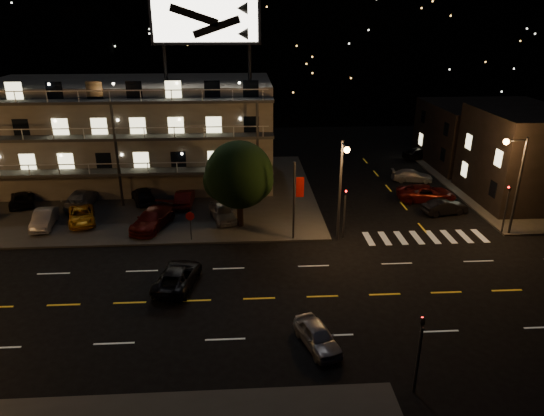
{
  "coord_description": "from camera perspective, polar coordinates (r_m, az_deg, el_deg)",
  "views": [
    {
      "loc": [
        1.24,
        -26.08,
        16.53
      ],
      "look_at": [
        3.29,
        8.0,
        2.9
      ],
      "focal_mm": 32.0,
      "sensor_mm": 36.0,
      "label": 1
    }
  ],
  "objects": [
    {
      "name": "road_car_east",
      "position": [
        26.8,
        5.36,
        -14.74
      ],
      "size": [
        2.53,
        3.97,
        1.26
      ],
      "primitive_type": "imported",
      "rotation": [
        0.0,
        0.0,
        0.31
      ],
      "color": "#9C9CA1",
      "rests_on": "ground"
    },
    {
      "name": "side_car_0",
      "position": [
        45.66,
        19.65,
        0.1
      ],
      "size": [
        4.21,
        2.13,
        1.32
      ],
      "primitive_type": "imported",
      "rotation": [
        0.0,
        0.0,
        1.76
      ],
      "color": "black",
      "rests_on": "ground"
    },
    {
      "name": "hill_backdrop",
      "position": [
        95.26,
        -8.2,
        18.56
      ],
      "size": [
        120.0,
        25.0,
        24.0
      ],
      "color": "black",
      "rests_on": "ground"
    },
    {
      "name": "lot_car_3",
      "position": [
        41.09,
        -13.87,
        -1.23
      ],
      "size": [
        3.64,
        5.71,
        1.54
      ],
      "primitive_type": "imported",
      "rotation": [
        0.0,
        0.0,
        -0.3
      ],
      "color": "#540F0C",
      "rests_on": "curb_nw"
    },
    {
      "name": "lot_car_8",
      "position": [
        46.89,
        -14.94,
        1.52
      ],
      "size": [
        3.27,
        4.73,
        1.49
      ],
      "primitive_type": "imported",
      "rotation": [
        0.0,
        0.0,
        3.52
      ],
      "color": "black",
      "rests_on": "curb_nw"
    },
    {
      "name": "side_car_2",
      "position": [
        53.79,
        16.14,
        3.68
      ],
      "size": [
        4.47,
        2.28,
        1.24
      ],
      "primitive_type": "imported",
      "rotation": [
        0.0,
        0.0,
        1.44
      ],
      "color": "#9C9CA1",
      "rests_on": "ground"
    },
    {
      "name": "lot_car_9",
      "position": [
        45.32,
        -10.25,
        1.16
      ],
      "size": [
        1.52,
        4.25,
        1.39
      ],
      "primitive_type": "imported",
      "rotation": [
        0.0,
        0.0,
        3.13
      ],
      "color": "#540F0C",
      "rests_on": "curb_nw"
    },
    {
      "name": "signal_sw",
      "position": [
        23.75,
        16.98,
        -15.35
      ],
      "size": [
        0.2,
        0.27,
        4.6
      ],
      "color": "#2D2D30",
      "rests_on": "ground"
    },
    {
      "name": "tree",
      "position": [
        39.13,
        -3.96,
        3.7
      ],
      "size": [
        5.72,
        5.51,
        7.2
      ],
      "color": "black",
      "rests_on": "curb_nw"
    },
    {
      "name": "banner_north",
      "position": [
        37.08,
        2.73,
        1.05
      ],
      "size": [
        0.83,
        0.16,
        6.4
      ],
      "color": "#2D2D30",
      "rests_on": "ground"
    },
    {
      "name": "lot_car_4",
      "position": [
        41.67,
        -5.84,
        -0.43
      ],
      "size": [
        2.85,
        4.56,
        1.45
      ],
      "primitive_type": "imported",
      "rotation": [
        0.0,
        0.0,
        0.29
      ],
      "color": "#9C9CA1",
      "rests_on": "curb_nw"
    },
    {
      "name": "streetlight_ne",
      "position": [
        41.86,
        26.72,
        3.35
      ],
      "size": [
        1.92,
        0.44,
        8.0
      ],
      "color": "#2D2D30",
      "rests_on": "ground"
    },
    {
      "name": "streetlight_nc",
      "position": [
        36.65,
        8.17,
        3.13
      ],
      "size": [
        0.44,
        1.92,
        8.0
      ],
      "color": "#2D2D30",
      "rests_on": "ground"
    },
    {
      "name": "curb_nw",
      "position": [
        51.24,
        -20.56,
        1.6
      ],
      "size": [
        44.0,
        24.0,
        0.15
      ],
      "primitive_type": "cube",
      "color": "#3C3C39",
      "rests_on": "ground"
    },
    {
      "name": "lot_car_1",
      "position": [
        44.32,
        -25.25,
        -1.15
      ],
      "size": [
        1.97,
        4.37,
        1.39
      ],
      "primitive_type": "imported",
      "rotation": [
        0.0,
        0.0,
        0.12
      ],
      "color": "#9C9CA1",
      "rests_on": "curb_nw"
    },
    {
      "name": "side_car_3",
      "position": [
        62.59,
        16.98,
        6.19
      ],
      "size": [
        4.63,
        3.0,
        1.47
      ],
      "primitive_type": "imported",
      "rotation": [
        0.0,
        0.0,
        1.89
      ],
      "color": "black",
      "rests_on": "ground"
    },
    {
      "name": "lot_car_7",
      "position": [
        47.86,
        -21.44,
        1.13
      ],
      "size": [
        2.39,
        5.21,
        1.48
      ],
      "primitive_type": "imported",
      "rotation": [
        0.0,
        0.0,
        3.08
      ],
      "color": "#9C9CA1",
      "rests_on": "curb_nw"
    },
    {
      "name": "signal_nw",
      "position": [
        38.08,
        8.56,
        0.0
      ],
      "size": [
        0.2,
        0.27,
        4.6
      ],
      "color": "#2D2D30",
      "rests_on": "ground"
    },
    {
      "name": "ground",
      "position": [
        30.9,
        -5.3,
        -10.68
      ],
      "size": [
        140.0,
        140.0,
        0.0
      ],
      "primitive_type": "plane",
      "color": "black",
      "rests_on": "ground"
    },
    {
      "name": "side_bldg_back",
      "position": [
        62.61,
        24.21,
        7.85
      ],
      "size": [
        14.06,
        12.0,
        7.0
      ],
      "color": "black",
      "rests_on": "ground"
    },
    {
      "name": "curb_ne",
      "position": [
        56.75,
        27.22,
        2.44
      ],
      "size": [
        16.0,
        24.0,
        0.15
      ],
      "primitive_type": "cube",
      "color": "#3C3C39",
      "rests_on": "ground"
    },
    {
      "name": "motel",
      "position": [
        52.4,
        -15.87,
        8.62
      ],
      "size": [
        28.0,
        13.8,
        18.1
      ],
      "color": "gray",
      "rests_on": "ground"
    },
    {
      "name": "stop_sign",
      "position": [
        37.92,
        -9.59,
        -1.56
      ],
      "size": [
        0.91,
        0.11,
        2.61
      ],
      "color": "#2D2D30",
      "rests_on": "ground"
    },
    {
      "name": "lot_car_2",
      "position": [
        43.94,
        -21.5,
        -0.84
      ],
      "size": [
        3.33,
        4.89,
        1.24
      ],
      "primitive_type": "imported",
      "rotation": [
        0.0,
        0.0,
        0.31
      ],
      "color": "orange",
      "rests_on": "curb_nw"
    },
    {
      "name": "lot_car_6",
      "position": [
        50.44,
        -27.31,
        1.04
      ],
      "size": [
        3.36,
        4.87,
        1.24
      ],
      "primitive_type": "imported",
      "rotation": [
        0.0,
        0.0,
        3.47
      ],
      "color": "black",
      "rests_on": "curb_nw"
    },
    {
      "name": "signal_ne",
      "position": [
        42.68,
        25.9,
        0.39
      ],
      "size": [
        0.27,
        0.2,
        4.6
      ],
      "color": "#2D2D30",
      "rests_on": "ground"
    },
    {
      "name": "side_car_1",
      "position": [
        48.32,
        17.71,
        1.65
      ],
      "size": [
        5.67,
        2.98,
        1.52
      ],
      "primitive_type": "imported",
      "rotation": [
        0.0,
        0.0,
        1.48
      ],
      "color": "#540F0C",
      "rests_on": "ground"
    },
    {
      "name": "road_car_west",
      "position": [
        32.5,
        -11.04,
        -7.87
      ],
      "size": [
        3.15,
        5.26,
        1.37
      ],
      "primitive_type": "imported",
      "rotation": [
        0.0,
        0.0,
        2.95
      ],
      "color": "black",
      "rests_on": "ground"
    }
  ]
}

